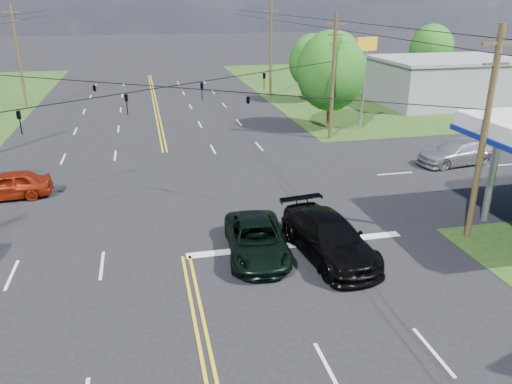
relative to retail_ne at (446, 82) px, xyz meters
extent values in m
plane|color=black|center=(-30.00, -20.00, -2.20)|extent=(280.00, 280.00, 0.00)
cube|color=#1F3B13|center=(5.00, 12.00, -2.20)|extent=(46.00, 48.00, 0.03)
cube|color=silver|center=(-25.00, -28.00, -2.20)|extent=(10.00, 0.50, 0.02)
cube|color=gray|center=(0.00, 0.00, 0.00)|extent=(14.00, 10.00, 4.40)
cylinder|color=#A5A5AA|center=(-15.00, -27.50, 0.12)|extent=(0.36, 0.36, 4.65)
cylinder|color=#41331B|center=(-17.00, -29.00, 2.55)|extent=(0.28, 0.28, 9.50)
cube|color=#41331B|center=(-17.00, -29.00, 6.50)|extent=(1.60, 0.12, 0.12)
cube|color=#41331B|center=(-17.00, -29.00, 5.70)|extent=(1.20, 0.10, 0.10)
cylinder|color=#41331B|center=(-17.00, -11.00, 2.55)|extent=(0.28, 0.28, 9.50)
cube|color=#41331B|center=(-17.00, -11.00, 6.50)|extent=(1.60, 0.12, 0.12)
cube|color=#41331B|center=(-17.00, -11.00, 5.70)|extent=(1.20, 0.10, 0.10)
cylinder|color=#41331B|center=(-43.00, 8.00, 2.80)|extent=(0.28, 0.28, 10.00)
cube|color=#41331B|center=(-43.00, 8.00, 7.00)|extent=(1.60, 0.12, 0.12)
cube|color=#41331B|center=(-43.00, 8.00, 6.20)|extent=(1.20, 0.10, 0.10)
cylinder|color=#41331B|center=(-17.00, 8.00, 2.80)|extent=(0.28, 0.28, 10.00)
cube|color=#41331B|center=(-17.00, 8.00, 7.00)|extent=(1.60, 0.12, 0.12)
cube|color=#41331B|center=(-17.00, 8.00, 6.20)|extent=(1.20, 0.10, 0.10)
imported|color=black|center=(-36.50, -24.50, 3.22)|extent=(0.17, 0.21, 1.05)
imported|color=black|center=(-32.08, -21.44, 3.22)|extent=(0.17, 0.21, 1.05)
imported|color=black|center=(-27.92, -18.56, 3.22)|extent=(0.17, 0.21, 1.05)
imported|color=black|center=(-23.50, -15.50, 3.22)|extent=(0.17, 0.21, 1.05)
imported|color=black|center=(-33.90, -17.30, 3.50)|extent=(1.24, 0.26, 0.50)
imported|color=black|center=(-26.10, -22.70, 3.50)|extent=(1.24, 0.26, 0.50)
cylinder|color=black|center=(-17.00, -22.00, 6.70)|extent=(0.04, 100.00, 0.04)
cylinder|color=black|center=(-17.00, -22.00, 6.10)|extent=(0.04, 100.00, 0.04)
cylinder|color=#41331B|center=(-16.00, -8.00, -0.55)|extent=(0.36, 0.36, 3.30)
ellipsoid|color=#215516|center=(-16.00, -8.00, 2.67)|extent=(5.70, 5.70, 6.60)
cylinder|color=#41331B|center=(-13.50, 4.00, -0.77)|extent=(0.36, 0.36, 2.86)
ellipsoid|color=#215516|center=(-13.50, 4.00, 2.03)|extent=(4.94, 4.94, 5.72)
cylinder|color=#41331B|center=(4.00, 10.00, -0.66)|extent=(0.36, 0.36, 3.08)
ellipsoid|color=#215516|center=(4.00, 10.00, 2.35)|extent=(5.32, 5.32, 6.16)
imported|color=black|center=(-27.00, -28.50, -1.46)|extent=(2.94, 5.52, 1.48)
imported|color=black|center=(-23.99, -29.29, -1.32)|extent=(3.24, 6.34, 1.76)
imported|color=maroon|center=(-38.92, -19.00, -1.43)|extent=(4.65, 2.10, 1.55)
imported|color=#A4A3A7|center=(-11.04, -19.00, -1.39)|extent=(5.78, 2.87, 1.61)
cylinder|color=#A5A5AA|center=(-13.52, -9.01, 1.61)|extent=(0.20, 0.20, 7.63)
cube|color=#F0A819|center=(-13.52, -9.01, 4.83)|extent=(2.06, 0.94, 1.05)
camera|label=1|loc=(-31.30, -47.25, 8.20)|focal=35.00mm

